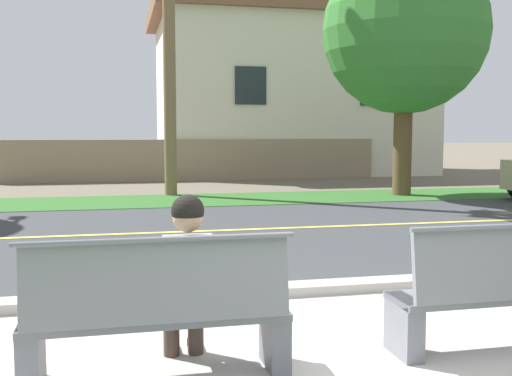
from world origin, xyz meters
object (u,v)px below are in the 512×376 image
object	(u,v)px
bench_right	(508,293)
shade_tree_left	(412,18)
bench_left	(158,316)
seated_person_grey	(187,276)

from	to	relation	value
bench_right	shade_tree_left	xyz separation A→B (m)	(4.52, 10.64, 4.09)
bench_right	bench_left	bearing A→B (deg)	180.00
bench_right	shade_tree_left	distance (m)	12.26
bench_right	shade_tree_left	world-z (taller)	shade_tree_left
bench_left	seated_person_grey	size ratio (longest dim) A/B	1.41
bench_left	shade_tree_left	bearing A→B (deg)	56.16
seated_person_grey	shade_tree_left	world-z (taller)	shade_tree_left
bench_left	bench_right	distance (m)	2.62
bench_left	shade_tree_left	size ratio (longest dim) A/B	0.25
bench_left	shade_tree_left	distance (m)	13.44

